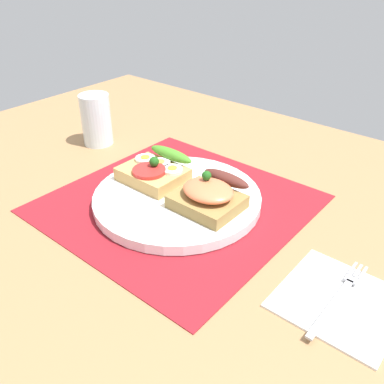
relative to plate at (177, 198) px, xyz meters
The scene contains 8 objects.
ground_plane 2.68cm from the plate, ahead, with size 120.00×90.00×3.20cm, color #9C734A.
placemat 0.93cm from the plate, ahead, with size 36.29×35.87×0.30cm, color maroon.
plate is the anchor object (origin of this frame).
sandwich_egg_tomato 6.42cm from the plate, 166.84° to the left, with size 10.06×9.47×4.34cm.
sandwich_salmon 6.52cm from the plate, ahead, with size 9.49×9.49×5.38cm.
napkin 28.18cm from the plate, ahead, with size 12.99×12.75×0.60cm, color white.
fork 28.04cm from the plate, ahead, with size 1.62×14.53×0.32cm.
drinking_glass 28.49cm from the plate, 165.96° to the left, with size 5.83×5.83×10.09cm, color silver.
Camera 1 is at (37.03, -40.74, 35.62)cm, focal length 39.07 mm.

